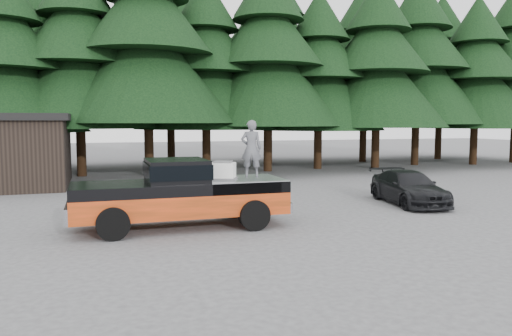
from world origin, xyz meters
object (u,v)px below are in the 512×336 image
object	(u,v)px
pickup_truck	(180,204)
air_compressor	(223,172)
man_on_bed	(251,148)
parked_car	(409,188)

from	to	relation	value
pickup_truck	air_compressor	bearing A→B (deg)	-8.75
man_on_bed	pickup_truck	bearing A→B (deg)	24.08
pickup_truck	man_on_bed	world-z (taller)	man_on_bed
pickup_truck	parked_car	xyz separation A→B (m)	(8.46, 1.50, -0.07)
man_on_bed	parked_car	world-z (taller)	man_on_bed
man_on_bed	parked_car	bearing A→B (deg)	-152.66
air_compressor	pickup_truck	bearing A→B (deg)	-164.74
air_compressor	parked_car	size ratio (longest dim) A/B	0.16
pickup_truck	air_compressor	size ratio (longest dim) A/B	9.03
air_compressor	parked_car	bearing A→B (deg)	37.01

